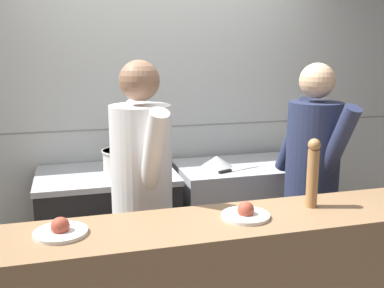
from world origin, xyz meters
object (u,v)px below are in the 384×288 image
at_px(stock_pot, 120,161).
at_px(chefs_knife, 235,170).
at_px(mixing_bowl_steel, 217,161).
at_px(plated_dish_appetiser, 246,214).
at_px(pepper_mill, 313,172).
at_px(oven_range, 108,230).
at_px(chef_head_cook, 142,193).
at_px(chef_sous, 312,179).
at_px(plated_dish_main, 60,230).

height_order(stock_pot, chefs_knife, stock_pot).
height_order(mixing_bowl_steel, plated_dish_appetiser, plated_dish_appetiser).
bearing_deg(pepper_mill, plated_dish_appetiser, -172.52).
relative_size(oven_range, mixing_bowl_steel, 4.00).
distance_m(chef_head_cook, chef_sous, 1.13).
bearing_deg(oven_range, plated_dish_appetiser, -66.88).
bearing_deg(chefs_knife, chef_head_cook, -144.08).
xyz_separation_m(plated_dish_appetiser, chef_head_cook, (-0.41, 0.57, -0.04)).
bearing_deg(mixing_bowl_steel, plated_dish_appetiser, -102.72).
bearing_deg(pepper_mill, oven_range, 126.86).
bearing_deg(stock_pot, chef_head_cook, -86.50).
distance_m(oven_range, stock_pot, 0.55).
distance_m(oven_range, plated_dish_appetiser, 1.52).
distance_m(mixing_bowl_steel, plated_dish_appetiser, 1.34).
bearing_deg(chef_sous, oven_range, 141.47).
distance_m(pepper_mill, chef_sous, 0.69).
relative_size(stock_pot, chef_head_cook, 0.15).
bearing_deg(plated_dish_main, stock_pot, 71.70).
bearing_deg(chef_sous, mixing_bowl_steel, 111.32).
distance_m(plated_dish_appetiser, chef_sous, 0.95).
xyz_separation_m(mixing_bowl_steel, chef_sous, (0.42, -0.70, 0.02)).
bearing_deg(plated_dish_appetiser, chefs_knife, 71.35).
bearing_deg(mixing_bowl_steel, pepper_mill, -85.97).
bearing_deg(plated_dish_main, chef_sous, 20.27).
height_order(mixing_bowl_steel, chef_sous, chef_sous).
height_order(oven_range, plated_dish_appetiser, plated_dish_appetiser).
bearing_deg(chef_sous, pepper_mill, -130.76).
xyz_separation_m(oven_range, plated_dish_appetiser, (0.56, -1.31, 0.55)).
height_order(stock_pot, chef_sous, chef_sous).
xyz_separation_m(stock_pot, pepper_mill, (0.84, -1.21, 0.18)).
xyz_separation_m(plated_dish_appetiser, chef_sous, (0.72, 0.61, -0.06)).
xyz_separation_m(stock_pot, chefs_knife, (0.84, -0.11, -0.10)).
relative_size(stock_pot, chefs_knife, 0.73).
xyz_separation_m(chefs_knife, plated_dish_appetiser, (-0.39, -1.15, 0.11)).
distance_m(plated_dish_main, plated_dish_appetiser, 0.86).
xyz_separation_m(plated_dish_main, chef_sous, (1.58, 0.58, -0.06)).
height_order(plated_dish_appetiser, pepper_mill, pepper_mill).
xyz_separation_m(mixing_bowl_steel, plated_dish_appetiser, (-0.30, -1.31, 0.08)).
relative_size(oven_range, pepper_mill, 2.78).
xyz_separation_m(chefs_knife, pepper_mill, (-0.00, -1.10, 0.28)).
xyz_separation_m(plated_dish_main, chef_head_cook, (0.45, 0.54, -0.04)).
height_order(oven_range, plated_dish_main, plated_dish_main).
bearing_deg(chef_head_cook, mixing_bowl_steel, 38.17).
height_order(mixing_bowl_steel, chefs_knife, mixing_bowl_steel).
relative_size(chefs_knife, chef_head_cook, 0.21).
xyz_separation_m(stock_pot, plated_dish_appetiser, (0.46, -1.26, 0.01)).
bearing_deg(plated_dish_appetiser, chef_head_cook, 125.99).
height_order(chefs_knife, plated_dish_appetiser, plated_dish_appetiser).
distance_m(stock_pot, chef_head_cook, 0.70).
bearing_deg(chefs_knife, stock_pot, 172.32).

